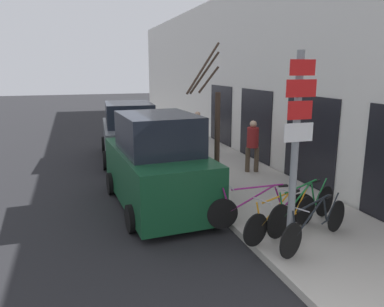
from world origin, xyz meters
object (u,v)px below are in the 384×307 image
(parked_car_1, at_px, (129,134))
(bicycle_0, at_px, (316,225))
(pedestrian_near, at_px, (253,142))
(street_tree, at_px, (215,131))
(pedestrian_far, at_px, (198,129))
(bicycle_2, at_px, (303,208))
(bicycle_3, at_px, (262,208))
(signpost, at_px, (295,149))
(parked_car_0, at_px, (157,166))
(bicycle_1, at_px, (282,217))

(parked_car_1, bearing_deg, bicycle_0, -71.68)
(parked_car_1, height_order, pedestrian_near, parked_car_1)
(street_tree, bearing_deg, bicycle_0, -78.14)
(pedestrian_far, bearing_deg, bicycle_2, -77.06)
(pedestrian_near, bearing_deg, bicycle_3, -97.60)
(bicycle_0, height_order, parked_car_1, parked_car_1)
(signpost, height_order, parked_car_0, signpost)
(parked_car_0, height_order, pedestrian_far, parked_car_0)
(signpost, bearing_deg, bicycle_1, 68.58)
(bicycle_3, bearing_deg, parked_car_0, 45.67)
(bicycle_0, height_order, bicycle_1, bicycle_0)
(signpost, height_order, bicycle_2, signpost)
(bicycle_0, distance_m, bicycle_1, 0.67)
(parked_car_0, height_order, parked_car_1, parked_car_0)
(parked_car_0, bearing_deg, bicycle_0, -57.91)
(bicycle_0, bearing_deg, parked_car_1, -10.11)
(bicycle_1, relative_size, pedestrian_near, 1.24)
(bicycle_1, height_order, bicycle_3, bicycle_3)
(bicycle_3, distance_m, parked_car_0, 2.89)
(bicycle_0, distance_m, pedestrian_far, 8.16)
(bicycle_2, relative_size, bicycle_3, 0.93)
(bicycle_0, bearing_deg, signpost, 83.27)
(signpost, relative_size, bicycle_2, 1.60)
(parked_car_0, bearing_deg, parked_car_1, 85.64)
(street_tree, bearing_deg, signpost, -89.60)
(bicycle_2, distance_m, pedestrian_far, 7.38)
(bicycle_1, distance_m, pedestrian_near, 4.79)
(bicycle_2, bearing_deg, bicycle_1, 86.33)
(bicycle_2, relative_size, parked_car_0, 0.51)
(signpost, xyz_separation_m, parked_car_0, (-1.64, 3.51, -1.04))
(bicycle_3, bearing_deg, bicycle_2, -103.48)
(bicycle_0, bearing_deg, bicycle_3, 2.78)
(pedestrian_near, bearing_deg, parked_car_1, 150.07)
(bicycle_3, height_order, pedestrian_near, pedestrian_near)
(bicycle_3, distance_m, street_tree, 2.73)
(signpost, xyz_separation_m, bicycle_3, (0.14, 1.30, -1.57))
(signpost, bearing_deg, parked_car_0, 115.00)
(bicycle_3, distance_m, pedestrian_far, 7.15)
(bicycle_3, relative_size, pedestrian_near, 1.44)
(bicycle_0, distance_m, parked_car_1, 8.89)
(signpost, relative_size, street_tree, 0.91)
(bicycle_1, height_order, parked_car_1, parked_car_1)
(pedestrian_far, bearing_deg, bicycle_0, -78.71)
(parked_car_0, bearing_deg, bicycle_1, -58.12)
(bicycle_2, distance_m, pedestrian_near, 4.39)
(parked_car_1, bearing_deg, bicycle_1, -73.42)
(signpost, xyz_separation_m, bicycle_1, (0.30, 0.77, -1.58))
(street_tree, bearing_deg, bicycle_1, -83.62)
(bicycle_2, relative_size, pedestrian_near, 1.34)
(parked_car_0, bearing_deg, bicycle_3, -54.55)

